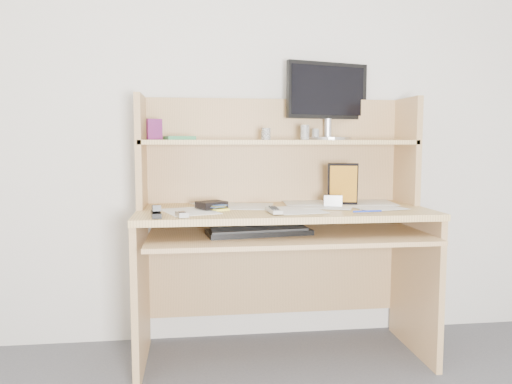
{
  "coord_description": "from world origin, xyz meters",
  "views": [
    {
      "loc": [
        -0.43,
        -0.88,
        1.07
      ],
      "look_at": [
        -0.14,
        1.43,
        0.84
      ],
      "focal_mm": 35.0,
      "sensor_mm": 36.0,
      "label": 1
    }
  ],
  "objects": [
    {
      "name": "chip_stack_c",
      "position": [
        -0.07,
        1.67,
        1.1
      ],
      "size": [
        0.04,
        0.04,
        0.04
      ],
      "primitive_type": "cylinder",
      "rotation": [
        0.0,
        0.0,
        0.28
      ],
      "color": "black",
      "rests_on": "desk"
    },
    {
      "name": "flip_phone",
      "position": [
        -0.48,
        1.25,
        0.77
      ],
      "size": [
        0.06,
        0.09,
        0.02
      ],
      "primitive_type": "cube",
      "rotation": [
        0.0,
        0.0,
        0.27
      ],
      "color": "#ABABAE",
      "rests_on": "paper_clutter"
    },
    {
      "name": "chip_stack_d",
      "position": [
        0.13,
        1.58,
        1.12
      ],
      "size": [
        0.05,
        0.05,
        0.08
      ],
      "primitive_type": "cylinder",
      "rotation": [
        0.0,
        0.0,
        0.29
      ],
      "color": "white",
      "rests_on": "desk"
    },
    {
      "name": "desk",
      "position": [
        0.0,
        1.56,
        0.69
      ],
      "size": [
        1.4,
        0.7,
        1.3
      ],
      "color": "tan",
      "rests_on": "floor"
    },
    {
      "name": "blue_pen",
      "position": [
        0.35,
        1.26,
        0.76
      ],
      "size": [
        0.14,
        0.02,
        0.01
      ],
      "primitive_type": "cylinder",
      "rotation": [
        1.57,
        0.0,
        1.68
      ],
      "color": "#1A33C4",
      "rests_on": "paper_clutter"
    },
    {
      "name": "back_wall",
      "position": [
        0.0,
        1.8,
        1.25
      ],
      "size": [
        3.6,
        0.04,
        2.5
      ],
      "primitive_type": "cube",
      "color": "beige",
      "rests_on": "floor"
    },
    {
      "name": "shelf_book",
      "position": [
        -0.5,
        1.61,
        1.09
      ],
      "size": [
        0.17,
        0.21,
        0.02
      ],
      "primitive_type": "cube",
      "rotation": [
        0.0,
        0.0,
        0.19
      ],
      "color": "#35844D",
      "rests_on": "desk"
    },
    {
      "name": "chip_stack_a",
      "position": [
        -0.07,
        1.59,
        1.11
      ],
      "size": [
        0.05,
        0.05,
        0.06
      ],
      "primitive_type": "cylinder",
      "rotation": [
        0.0,
        0.0,
        0.28
      ],
      "color": "black",
      "rests_on": "desk"
    },
    {
      "name": "wallet",
      "position": [
        -0.35,
        1.5,
        0.77
      ],
      "size": [
        0.16,
        0.15,
        0.03
      ],
      "primitive_type": "cube",
      "rotation": [
        0.0,
        0.0,
        0.52
      ],
      "color": "black",
      "rests_on": "paper_clutter"
    },
    {
      "name": "chip_stack_b",
      "position": [
        0.2,
        1.64,
        1.11
      ],
      "size": [
        0.05,
        0.05,
        0.06
      ],
      "primitive_type": "cylinder",
      "rotation": [
        0.0,
        0.0,
        0.32
      ],
      "color": "white",
      "rests_on": "desk"
    },
    {
      "name": "digital_camera",
      "position": [
        0.25,
        1.49,
        0.78
      ],
      "size": [
        0.09,
        0.06,
        0.05
      ],
      "primitive_type": "cube",
      "rotation": [
        0.0,
        0.0,
        -0.28
      ],
      "color": "#BBBBBE",
      "rests_on": "paper_clutter"
    },
    {
      "name": "stapler",
      "position": [
        -0.59,
        1.28,
        0.78
      ],
      "size": [
        0.06,
        0.15,
        0.05
      ],
      "primitive_type": "cube",
      "rotation": [
        0.0,
        0.0,
        0.12
      ],
      "color": "black",
      "rests_on": "paper_clutter"
    },
    {
      "name": "keyboard",
      "position": [
        -0.14,
        1.34,
        0.67
      ],
      "size": [
        0.49,
        0.23,
        0.03
      ],
      "rotation": [
        0.0,
        0.0,
        0.14
      ],
      "color": "black",
      "rests_on": "desk"
    },
    {
      "name": "card_box",
      "position": [
        -0.62,
        1.6,
        1.13
      ],
      "size": [
        0.08,
        0.05,
        0.1
      ],
      "primitive_type": "cube",
      "rotation": [
        0.0,
        0.0,
        0.45
      ],
      "color": "#A21517",
      "rests_on": "desk"
    },
    {
      "name": "game_case",
      "position": [
        0.31,
        1.54,
        0.86
      ],
      "size": [
        0.15,
        0.06,
        0.21
      ],
      "primitive_type": "cube",
      "rotation": [
        0.0,
        0.0,
        -0.28
      ],
      "color": "black",
      "rests_on": "paper_clutter"
    },
    {
      "name": "tv_remote",
      "position": [
        -0.07,
        1.32,
        0.76
      ],
      "size": [
        0.06,
        0.17,
        0.02
      ],
      "primitive_type": "cube",
      "rotation": [
        0.0,
        0.0,
        0.09
      ],
      "color": "#A7A7A2",
      "rests_on": "paper_clutter"
    },
    {
      "name": "paper_clutter",
      "position": [
        0.0,
        1.48,
        0.75
      ],
      "size": [
        1.32,
        0.54,
        0.01
      ],
      "primitive_type": "cube",
      "color": "white",
      "rests_on": "desk"
    },
    {
      "name": "monitor",
      "position": [
        0.28,
        1.72,
        1.3
      ],
      "size": [
        0.46,
        0.24,
        0.41
      ],
      "rotation": [
        0.0,
        0.0,
        0.27
      ],
      "color": "#ABABB0",
      "rests_on": "desk"
    },
    {
      "name": "sticky_note_pad",
      "position": [
        -0.31,
        1.46,
        0.75
      ],
      "size": [
        0.1,
        0.1,
        0.01
      ],
      "primitive_type": "cube",
      "rotation": [
        0.0,
        0.0,
        0.47
      ],
      "color": "yellow",
      "rests_on": "desk"
    }
  ]
}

